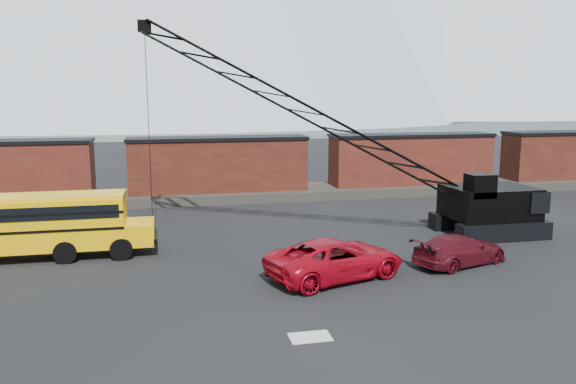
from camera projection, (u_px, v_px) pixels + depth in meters
name	position (u px, v px, depth m)	size (l,w,h in m)	color
ground	(273.00, 297.00, 22.59)	(160.00, 160.00, 0.00)	black
gravel_berm	(219.00, 195.00, 43.69)	(120.00, 5.00, 0.70)	#443E37
boxcar_mid	(219.00, 164.00, 43.28)	(13.70, 3.10, 4.17)	#582419
boxcar_east_near	(411.00, 159.00, 46.69)	(13.70, 3.10, 4.17)	#421413
snow_patch	(310.00, 337.00, 18.85)	(1.40, 0.90, 0.02)	silver
school_bus	(27.00, 224.00, 27.52)	(11.65, 2.65, 3.19)	#FFB605
red_pickup	(336.00, 259.00, 24.83)	(2.92, 6.33, 1.76)	#B50819
maroon_suv	(460.00, 250.00, 26.84)	(2.03, 4.98, 1.45)	#500E17
crawler_crane	(321.00, 120.00, 30.96)	(22.38, 5.23, 12.10)	black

